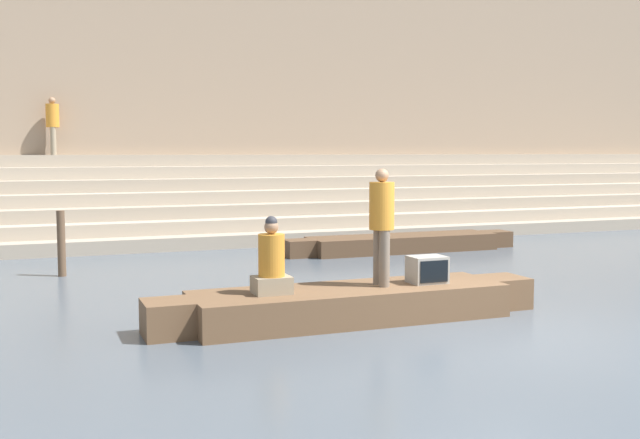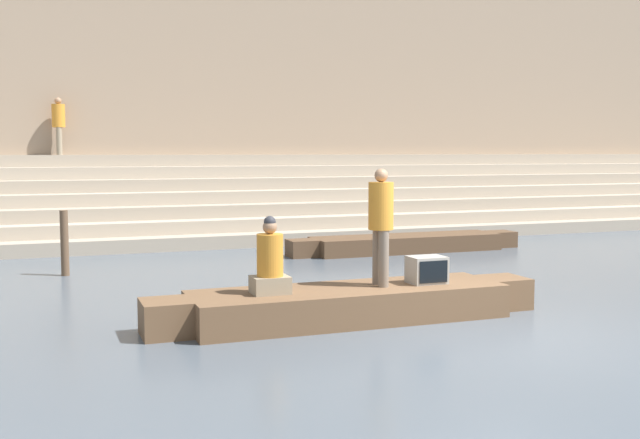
# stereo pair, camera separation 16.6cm
# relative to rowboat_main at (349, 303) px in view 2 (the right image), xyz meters

# --- Properties ---
(ground_plane) EXTENTS (120.00, 120.00, 0.00)m
(ground_plane) POSITION_rel_rowboat_main_xyz_m (1.53, -1.49, -0.26)
(ground_plane) COLOR #4C5660
(ghat_steps) EXTENTS (36.00, 4.53, 2.38)m
(ghat_steps) POSITION_rel_rowboat_main_xyz_m (1.53, 11.42, 0.59)
(ghat_steps) COLOR tan
(ghat_steps) RESTS_ON ground
(back_wall) EXTENTS (34.20, 1.28, 8.71)m
(back_wall) POSITION_rel_rowboat_main_xyz_m (1.53, 13.64, 4.07)
(back_wall) COLOR tan
(back_wall) RESTS_ON ground
(rowboat_main) EXTENTS (5.97, 1.44, 0.48)m
(rowboat_main) POSITION_rel_rowboat_main_xyz_m (0.00, 0.00, 0.00)
(rowboat_main) COLOR brown
(rowboat_main) RESTS_ON ground
(person_standing) EXTENTS (0.37, 0.37, 1.73)m
(person_standing) POSITION_rel_rowboat_main_xyz_m (0.51, -0.01, 1.22)
(person_standing) COLOR #756656
(person_standing) RESTS_ON rowboat_main
(person_rowing) EXTENTS (0.52, 0.41, 1.09)m
(person_rowing) POSITION_rel_rowboat_main_xyz_m (-1.20, -0.02, 0.66)
(person_rowing) COLOR gray
(person_rowing) RESTS_ON rowboat_main
(tv_set) EXTENTS (0.54, 0.43, 0.41)m
(tv_set) POSITION_rel_rowboat_main_xyz_m (1.25, -0.06, 0.43)
(tv_set) COLOR #9E998E
(tv_set) RESTS_ON rowboat_main
(moored_boat_shore) EXTENTS (6.12, 1.17, 0.40)m
(moored_boat_shore) POSITION_rel_rowboat_main_xyz_m (4.28, 6.54, -0.04)
(moored_boat_shore) COLOR brown
(moored_boat_shore) RESTS_ON ground
(mooring_post) EXTENTS (0.16, 0.16, 1.31)m
(mooring_post) POSITION_rel_rowboat_main_xyz_m (-3.76, 5.66, 0.40)
(mooring_post) COLOR brown
(mooring_post) RESTS_ON ground
(person_on_steps) EXTENTS (0.36, 0.36, 1.62)m
(person_on_steps) POSITION_rel_rowboat_main_xyz_m (-3.63, 12.72, 3.05)
(person_on_steps) COLOR gray
(person_on_steps) RESTS_ON ghat_steps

